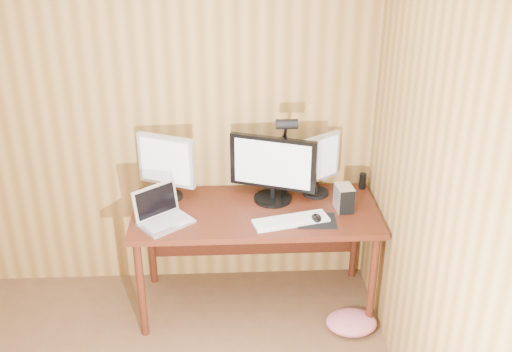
{
  "coord_description": "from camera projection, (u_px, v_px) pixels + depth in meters",
  "views": [
    {
      "loc": [
        0.77,
        -1.78,
        2.66
      ],
      "look_at": [
        0.93,
        1.58,
        1.02
      ],
      "focal_mm": 42.0,
      "sensor_mm": 36.0,
      "label": 1
    }
  ],
  "objects": [
    {
      "name": "room_shell",
      "position": [
        22.0,
        314.0,
        2.18
      ],
      "size": [
        4.0,
        4.0,
        4.0
      ],
      "color": "brown",
      "rests_on": "ground"
    },
    {
      "name": "desk",
      "position": [
        255.0,
        220.0,
        4.02
      ],
      "size": [
        1.6,
        0.7,
        0.75
      ],
      "color": "#461B0E",
      "rests_on": "floor"
    },
    {
      "name": "monitor_center",
      "position": [
        273.0,
        168.0,
        3.92
      ],
      "size": [
        0.56,
        0.25,
        0.45
      ],
      "rotation": [
        0.0,
        0.0,
        -0.34
      ],
      "color": "black",
      "rests_on": "desk"
    },
    {
      "name": "monitor_left",
      "position": [
        166.0,
        165.0,
        3.95
      ],
      "size": [
        0.38,
        0.19,
        0.45
      ],
      "rotation": [
        0.0,
        0.0,
        -0.41
      ],
      "color": "black",
      "rests_on": "desk"
    },
    {
      "name": "monitor_right",
      "position": [
        317.0,
        164.0,
        4.0
      ],
      "size": [
        0.33,
        0.24,
        0.42
      ],
      "rotation": [
        0.0,
        0.0,
        0.6
      ],
      "color": "black",
      "rests_on": "desk"
    },
    {
      "name": "laptop",
      "position": [
        162.0,
        214.0,
        3.74
      ],
      "size": [
        0.39,
        0.38,
        0.22
      ],
      "rotation": [
        0.0,
        0.0,
        0.67
      ],
      "color": "silver",
      "rests_on": "desk"
    },
    {
      "name": "keyboard",
      "position": [
        291.0,
        221.0,
        3.75
      ],
      "size": [
        0.5,
        0.26,
        0.02
      ],
      "rotation": [
        0.0,
        0.0,
        0.25
      ],
      "color": "white",
      "rests_on": "desk"
    },
    {
      "name": "mousepad",
      "position": [
        316.0,
        221.0,
        3.77
      ],
      "size": [
        0.26,
        0.22,
        0.0
      ],
      "primitive_type": "cube",
      "rotation": [
        0.0,
        0.0,
        -0.06
      ],
      "color": "black",
      "rests_on": "desk"
    },
    {
      "name": "mouse",
      "position": [
        317.0,
        218.0,
        3.76
      ],
      "size": [
        0.1,
        0.12,
        0.04
      ],
      "primitive_type": "ellipsoid",
      "rotation": [
        0.0,
        0.0,
        -0.31
      ],
      "color": "black",
      "rests_on": "mousepad"
    },
    {
      "name": "hard_drive",
      "position": [
        344.0,
        198.0,
        3.87
      ],
      "size": [
        0.12,
        0.16,
        0.17
      ],
      "rotation": [
        0.0,
        0.0,
        0.12
      ],
      "color": "silver",
      "rests_on": "desk"
    },
    {
      "name": "phone",
      "position": [
        277.0,
        224.0,
        3.72
      ],
      "size": [
        0.06,
        0.11,
        0.01
      ],
      "rotation": [
        0.0,
        0.0,
        -0.09
      ],
      "color": "silver",
      "rests_on": "desk"
    },
    {
      "name": "speaker",
      "position": [
        362.0,
        181.0,
        4.15
      ],
      "size": [
        0.05,
        0.05,
        0.11
      ],
      "primitive_type": "cylinder",
      "color": "black",
      "rests_on": "desk"
    },
    {
      "name": "desk_lamp",
      "position": [
        285.0,
        144.0,
        3.91
      ],
      "size": [
        0.14,
        0.2,
        0.62
      ],
      "rotation": [
        0.0,
        0.0,
        0.03
      ],
      "color": "black",
      "rests_on": "desk"
    },
    {
      "name": "fabric_pile",
      "position": [
        351.0,
        322.0,
        3.96
      ],
      "size": [
        0.41,
        0.37,
        0.11
      ],
      "primitive_type": null,
      "rotation": [
        0.0,
        0.0,
        0.31
      ],
      "color": "#C65F6E",
      "rests_on": "floor"
    }
  ]
}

